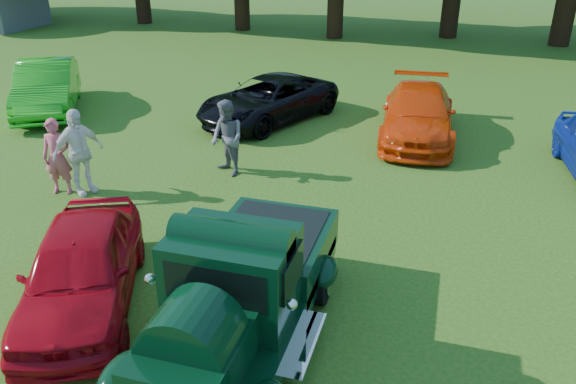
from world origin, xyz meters
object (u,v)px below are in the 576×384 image
(hero_pickup, at_px, (240,295))
(spectator_pink, at_px, (57,157))
(back_car_black, at_px, (268,100))
(back_car_lime, at_px, (47,87))
(spectator_grey, at_px, (227,138))
(red_convertible, at_px, (82,268))
(back_car_orange, at_px, (418,114))
(spectator_white, at_px, (78,152))

(hero_pickup, height_order, spectator_pink, hero_pickup)
(back_car_black, relative_size, spectator_pink, 2.78)
(back_car_lime, xyz_separation_m, spectator_grey, (7.32, -3.04, 0.12))
(red_convertible, relative_size, spectator_pink, 2.29)
(red_convertible, bearing_deg, back_car_orange, 40.81)
(red_convertible, relative_size, spectator_white, 2.02)
(back_car_lime, bearing_deg, spectator_grey, -54.24)
(spectator_grey, bearing_deg, red_convertible, -55.95)
(back_car_black, bearing_deg, back_car_lime, -147.78)
(back_car_orange, relative_size, spectator_pink, 2.79)
(spectator_pink, bearing_deg, hero_pickup, -47.56)
(hero_pickup, bearing_deg, spectator_pink, 147.62)
(spectator_pink, bearing_deg, spectator_white, -1.45)
(back_car_black, bearing_deg, red_convertible, -65.34)
(spectator_white, bearing_deg, spectator_pink, 131.03)
(hero_pickup, height_order, back_car_black, hero_pickup)
(back_car_lime, bearing_deg, back_car_orange, -27.66)
(back_car_lime, height_order, back_car_orange, back_car_lime)
(red_convertible, height_order, back_car_black, red_convertible)
(red_convertible, xyz_separation_m, back_car_black, (-0.14, 9.46, -0.01))
(spectator_pink, xyz_separation_m, spectator_white, (0.47, 0.11, 0.11))
(red_convertible, bearing_deg, spectator_white, 100.85)
(back_car_orange, bearing_deg, hero_pickup, -103.43)
(spectator_pink, bearing_deg, back_car_orange, 23.98)
(back_car_lime, height_order, spectator_white, spectator_white)
(back_car_black, distance_m, spectator_white, 6.42)
(red_convertible, relative_size, back_car_lime, 0.83)
(back_car_orange, height_order, spectator_white, spectator_white)
(red_convertible, xyz_separation_m, spectator_white, (-2.45, 3.48, 0.30))
(back_car_orange, distance_m, spectator_white, 8.85)
(back_car_orange, height_order, spectator_pink, spectator_pink)
(back_car_orange, distance_m, spectator_pink, 9.28)
(back_car_black, distance_m, spectator_grey, 4.10)
(hero_pickup, xyz_separation_m, red_convertible, (-2.64, 0.17, -0.15))
(red_convertible, xyz_separation_m, spectator_grey, (0.20, 5.38, 0.23))
(back_car_lime, xyz_separation_m, back_car_orange, (11.39, 0.80, -0.09))
(back_car_lime, distance_m, spectator_pink, 6.57)
(spectator_pink, bearing_deg, back_car_lime, 114.49)
(red_convertible, bearing_deg, back_car_lime, 105.85)
(back_car_lime, relative_size, spectator_white, 2.44)
(spectator_white, bearing_deg, back_car_orange, -22.20)
(hero_pickup, distance_m, spectator_grey, 6.06)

